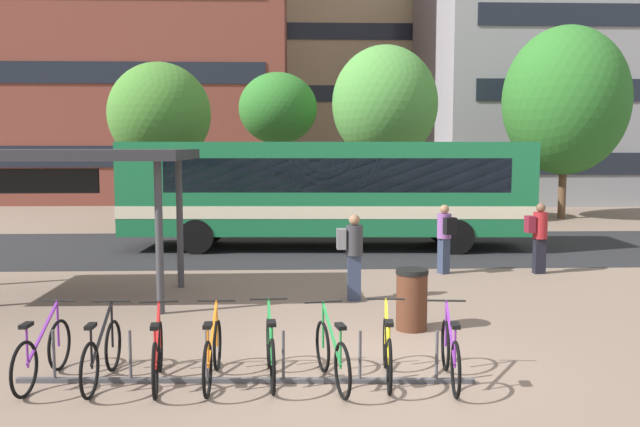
# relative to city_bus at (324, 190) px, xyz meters

# --- Properties ---
(ground) EXTENTS (200.00, 200.00, 0.00)m
(ground) POSITION_rel_city_bus_xyz_m (0.17, -11.00, -1.78)
(ground) COLOR #7A6656
(bus_lane_asphalt) EXTENTS (80.00, 7.20, 0.01)m
(bus_lane_asphalt) POSITION_rel_city_bus_xyz_m (0.17, -0.00, -1.77)
(bus_lane_asphalt) COLOR #232326
(bus_lane_asphalt) RESTS_ON ground
(city_bus) EXTENTS (12.12, 3.07, 3.20)m
(city_bus) POSITION_rel_city_bus_xyz_m (0.00, 0.00, 0.00)
(city_bus) COLOR #196B3D
(city_bus) RESTS_ON ground
(bike_rack) EXTENTS (5.99, 0.33, 0.70)m
(bike_rack) POSITION_rel_city_bus_xyz_m (-1.53, -11.59, -1.68)
(bike_rack) COLOR #47474C
(bike_rack) RESTS_ON ground
(parked_bicycle_purple_0) EXTENTS (0.52, 1.72, 0.99)m
(parked_bicycle_purple_0) POSITION_rel_city_bus_xyz_m (-4.17, -11.50, -1.39)
(parked_bicycle_purple_0) COLOR black
(parked_bicycle_purple_0) RESTS_ON ground
(parked_bicycle_black_1) EXTENTS (0.52, 1.72, 0.99)m
(parked_bicycle_black_1) POSITION_rel_city_bus_xyz_m (-3.38, -11.57, -1.39)
(parked_bicycle_black_1) COLOR black
(parked_bicycle_black_1) RESTS_ON ground
(parked_bicycle_red_2) EXTENTS (0.52, 1.71, 0.99)m
(parked_bicycle_red_2) POSITION_rel_city_bus_xyz_m (-2.66, -11.62, -1.39)
(parked_bicycle_red_2) COLOR black
(parked_bicycle_red_2) RESTS_ON ground
(parked_bicycle_orange_3) EXTENTS (0.52, 1.72, 0.99)m
(parked_bicycle_orange_3) POSITION_rel_city_bus_xyz_m (-1.96, -11.59, -1.39)
(parked_bicycle_orange_3) COLOR black
(parked_bicycle_orange_3) RESTS_ON ground
(parked_bicycle_green_4) EXTENTS (0.52, 1.72, 0.99)m
(parked_bicycle_green_4) POSITION_rel_city_bus_xyz_m (-1.20, -11.51, -1.39)
(parked_bicycle_green_4) COLOR black
(parked_bicycle_green_4) RESTS_ON ground
(parked_bicycle_green_5) EXTENTS (0.55, 1.70, 0.99)m
(parked_bicycle_green_5) POSITION_rel_city_bus_xyz_m (-0.40, -11.70, -1.39)
(parked_bicycle_green_5) COLOR black
(parked_bicycle_green_5) RESTS_ON ground
(parked_bicycle_yellow_6) EXTENTS (0.52, 1.72, 0.99)m
(parked_bicycle_yellow_6) POSITION_rel_city_bus_xyz_m (0.33, -11.56, -1.39)
(parked_bicycle_yellow_6) COLOR black
(parked_bicycle_yellow_6) RESTS_ON ground
(parked_bicycle_purple_7) EXTENTS (0.52, 1.72, 0.99)m
(parked_bicycle_purple_7) POSITION_rel_city_bus_xyz_m (1.14, -11.70, -1.39)
(parked_bicycle_purple_7) COLOR black
(parked_bicycle_purple_7) RESTS_ON ground
(transit_shelter) EXTENTS (6.45, 3.19, 3.01)m
(transit_shelter) POSITION_rel_city_bus_xyz_m (-6.18, -6.80, 1.05)
(transit_shelter) COLOR #38383D
(transit_shelter) RESTS_ON ground
(commuter_maroon_pack_1) EXTENTS (0.54, 0.36, 1.71)m
(commuter_maroon_pack_1) POSITION_rel_city_bus_xyz_m (5.00, -4.29, -0.79)
(commuter_maroon_pack_1) COLOR black
(commuter_maroon_pack_1) RESTS_ON ground
(commuter_black_pack_2) EXTENTS (0.46, 0.59, 1.68)m
(commuter_black_pack_2) POSITION_rel_city_bus_xyz_m (2.73, -4.25, -0.81)
(commuter_black_pack_2) COLOR #2D3851
(commuter_black_pack_2) RESTS_ON ground
(commuter_grey_pack_3) EXTENTS (0.52, 0.34, 1.73)m
(commuter_grey_pack_3) POSITION_rel_city_bus_xyz_m (0.27, -6.96, -0.77)
(commuter_grey_pack_3) COLOR #2D3851
(commuter_grey_pack_3) RESTS_ON ground
(trash_bin) EXTENTS (0.55, 0.55, 1.03)m
(trash_bin) POSITION_rel_city_bus_xyz_m (1.08, -9.14, -1.26)
(trash_bin) COLOR #4C2819
(trash_bin) RESTS_ON ground
(street_tree_0) EXTENTS (3.78, 3.78, 6.16)m
(street_tree_0) POSITION_rel_city_bus_xyz_m (-5.89, 5.12, 2.47)
(street_tree_0) COLOR brown
(street_tree_0) RESTS_ON ground
(street_tree_1) EXTENTS (4.18, 4.18, 7.05)m
(street_tree_1) POSITION_rel_city_bus_xyz_m (2.70, 6.60, 2.96)
(street_tree_1) COLOR brown
(street_tree_1) RESTS_ON ground
(street_tree_2) EXTENTS (5.20, 5.20, 8.08)m
(street_tree_2) POSITION_rel_city_bus_xyz_m (10.49, 7.88, 3.20)
(street_tree_2) COLOR brown
(street_tree_2) RESTS_ON ground
(street_tree_3) EXTENTS (3.22, 3.22, 6.09)m
(street_tree_3) POSITION_rel_city_bus_xyz_m (-1.57, 7.75, 2.82)
(street_tree_3) COLOR brown
(street_tree_3) RESTS_ON ground
(building_left_wing) EXTENTS (16.21, 12.54, 21.19)m
(building_left_wing) POSITION_rel_city_bus_xyz_m (-9.49, 20.86, 8.82)
(building_left_wing) COLOR brown
(building_left_wing) RESTS_ON ground
(building_right_wing) EXTENTS (18.80, 11.89, 18.30)m
(building_right_wing) POSITION_rel_city_bus_xyz_m (16.37, 19.03, 7.38)
(building_right_wing) COLOR gray
(building_right_wing) RESTS_ON ground
(building_centre_block) EXTENTS (17.34, 13.51, 16.50)m
(building_centre_block) POSITION_rel_city_bus_xyz_m (2.21, 32.26, 6.47)
(building_centre_block) COLOR tan
(building_centre_block) RESTS_ON ground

